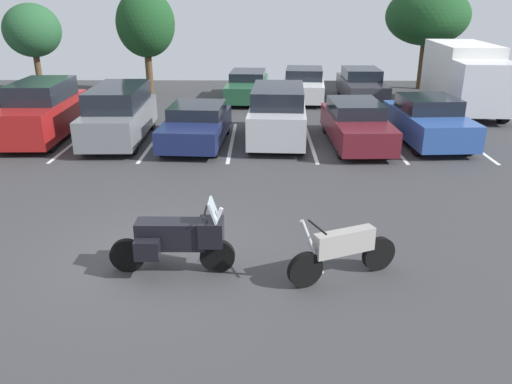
{
  "coord_description": "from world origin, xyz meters",
  "views": [
    {
      "loc": [
        2.06,
        -8.91,
        4.85
      ],
      "look_at": [
        1.95,
        1.67,
        0.72
      ],
      "focal_mm": 35.69,
      "sensor_mm": 36.0,
      "label": 1
    }
  ],
  "objects_px": {
    "car_navy": "(197,125)",
    "car_far_charcoal": "(361,85)",
    "car_silver": "(278,114)",
    "car_blue": "(428,121)",
    "car_maroon": "(356,124)",
    "car_far_white": "(304,85)",
    "car_far_green": "(247,86)",
    "car_red": "(42,111)",
    "motorcycle_second": "(343,251)",
    "motorcycle_touring": "(177,238)",
    "box_truck": "(465,76)",
    "car_grey": "(119,114)"
  },
  "relations": [
    {
      "from": "motorcycle_second",
      "to": "car_far_green",
      "type": "height_order",
      "value": "car_far_green"
    },
    {
      "from": "car_blue",
      "to": "car_far_green",
      "type": "distance_m",
      "value": 10.07
    },
    {
      "from": "car_grey",
      "to": "car_navy",
      "type": "height_order",
      "value": "car_grey"
    },
    {
      "from": "box_truck",
      "to": "car_blue",
      "type": "bearing_deg",
      "value": -120.58
    },
    {
      "from": "motorcycle_second",
      "to": "car_silver",
      "type": "distance_m",
      "value": 9.4
    },
    {
      "from": "car_navy",
      "to": "car_maroon",
      "type": "height_order",
      "value": "car_maroon"
    },
    {
      "from": "motorcycle_touring",
      "to": "car_navy",
      "type": "bearing_deg",
      "value": 94.48
    },
    {
      "from": "car_far_green",
      "to": "car_far_charcoal",
      "type": "height_order",
      "value": "car_far_charcoal"
    },
    {
      "from": "car_far_green",
      "to": "car_red",
      "type": "bearing_deg",
      "value": -133.88
    },
    {
      "from": "car_far_green",
      "to": "car_maroon",
      "type": "bearing_deg",
      "value": -63.76
    },
    {
      "from": "car_silver",
      "to": "box_truck",
      "type": "bearing_deg",
      "value": 31.53
    },
    {
      "from": "car_maroon",
      "to": "car_blue",
      "type": "relative_size",
      "value": 1.05
    },
    {
      "from": "car_grey",
      "to": "car_far_charcoal",
      "type": "relative_size",
      "value": 1.01
    },
    {
      "from": "motorcycle_touring",
      "to": "motorcycle_second",
      "type": "height_order",
      "value": "motorcycle_touring"
    },
    {
      "from": "car_red",
      "to": "car_silver",
      "type": "xyz_separation_m",
      "value": [
        8.32,
        -0.2,
        -0.03
      ]
    },
    {
      "from": "car_navy",
      "to": "car_blue",
      "type": "distance_m",
      "value": 7.99
    },
    {
      "from": "car_blue",
      "to": "box_truck",
      "type": "bearing_deg",
      "value": 59.42
    },
    {
      "from": "car_navy",
      "to": "car_far_green",
      "type": "bearing_deg",
      "value": 79.08
    },
    {
      "from": "car_navy",
      "to": "car_far_white",
      "type": "relative_size",
      "value": 0.89
    },
    {
      "from": "car_navy",
      "to": "car_far_green",
      "type": "distance_m",
      "value": 8.11
    },
    {
      "from": "motorcycle_touring",
      "to": "car_blue",
      "type": "relative_size",
      "value": 0.52
    },
    {
      "from": "car_far_white",
      "to": "car_far_charcoal",
      "type": "xyz_separation_m",
      "value": [
        2.76,
        -0.26,
        0.01
      ]
    },
    {
      "from": "car_far_charcoal",
      "to": "car_far_green",
      "type": "bearing_deg",
      "value": 177.87
    },
    {
      "from": "motorcycle_touring",
      "to": "car_silver",
      "type": "xyz_separation_m",
      "value": [
        2.11,
        9.15,
        0.27
      ]
    },
    {
      "from": "car_grey",
      "to": "car_maroon",
      "type": "xyz_separation_m",
      "value": [
        8.2,
        -0.39,
        -0.24
      ]
    },
    {
      "from": "motorcycle_second",
      "to": "car_navy",
      "type": "bearing_deg",
      "value": 112.46
    },
    {
      "from": "car_maroon",
      "to": "car_far_white",
      "type": "xyz_separation_m",
      "value": [
        -1.17,
        8.02,
        0.0
      ]
    },
    {
      "from": "motorcycle_touring",
      "to": "car_red",
      "type": "xyz_separation_m",
      "value": [
        -6.21,
        9.35,
        0.3
      ]
    },
    {
      "from": "car_far_white",
      "to": "car_far_charcoal",
      "type": "relative_size",
      "value": 1.02
    },
    {
      "from": "motorcycle_touring",
      "to": "box_truck",
      "type": "xyz_separation_m",
      "value": [
        10.42,
        14.25,
        0.83
      ]
    },
    {
      "from": "car_far_white",
      "to": "car_maroon",
      "type": "bearing_deg",
      "value": -81.72
    },
    {
      "from": "car_grey",
      "to": "car_blue",
      "type": "height_order",
      "value": "car_grey"
    },
    {
      "from": "car_red",
      "to": "car_grey",
      "type": "xyz_separation_m",
      "value": [
        2.79,
        -0.23,
        -0.03
      ]
    },
    {
      "from": "car_far_charcoal",
      "to": "car_silver",
      "type": "bearing_deg",
      "value": -120.11
    },
    {
      "from": "car_silver",
      "to": "car_blue",
      "type": "distance_m",
      "value": 5.2
    },
    {
      "from": "motorcycle_touring",
      "to": "car_far_white",
      "type": "relative_size",
      "value": 0.47
    },
    {
      "from": "car_navy",
      "to": "car_far_charcoal",
      "type": "distance_m",
      "value": 10.48
    },
    {
      "from": "car_blue",
      "to": "car_silver",
      "type": "bearing_deg",
      "value": 177.98
    },
    {
      "from": "car_silver",
      "to": "car_blue",
      "type": "xyz_separation_m",
      "value": [
        5.19,
        -0.18,
        -0.19
      ]
    },
    {
      "from": "car_red",
      "to": "box_truck",
      "type": "bearing_deg",
      "value": 16.4
    },
    {
      "from": "car_red",
      "to": "car_far_green",
      "type": "distance_m",
      "value": 10.2
    },
    {
      "from": "car_silver",
      "to": "car_far_charcoal",
      "type": "xyz_separation_m",
      "value": [
        4.26,
        7.34,
        -0.22
      ]
    },
    {
      "from": "car_silver",
      "to": "car_far_green",
      "type": "relative_size",
      "value": 0.93
    },
    {
      "from": "motorcycle_touring",
      "to": "car_far_green",
      "type": "xyz_separation_m",
      "value": [
        0.85,
        16.7,
        -0.02
      ]
    },
    {
      "from": "car_blue",
      "to": "car_far_green",
      "type": "height_order",
      "value": "car_blue"
    },
    {
      "from": "motorcycle_second",
      "to": "car_far_charcoal",
      "type": "relative_size",
      "value": 0.43
    },
    {
      "from": "car_red",
      "to": "car_far_white",
      "type": "distance_m",
      "value": 12.3
    },
    {
      "from": "car_maroon",
      "to": "car_far_charcoal",
      "type": "distance_m",
      "value": 7.92
    },
    {
      "from": "motorcycle_touring",
      "to": "car_far_charcoal",
      "type": "height_order",
      "value": "car_far_charcoal"
    },
    {
      "from": "car_red",
      "to": "car_maroon",
      "type": "distance_m",
      "value": 11.01
    }
  ]
}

